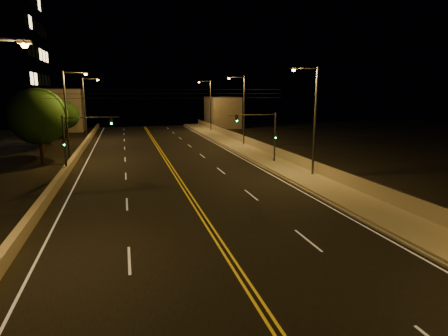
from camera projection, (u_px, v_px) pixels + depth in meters
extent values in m
cube|color=black|center=(190.00, 198.00, 27.25)|extent=(18.00, 120.00, 0.02)
cube|color=gray|center=(324.00, 186.00, 29.96)|extent=(3.60, 120.00, 0.30)
cube|color=gray|center=(302.00, 189.00, 29.50)|extent=(0.14, 120.00, 0.15)
cube|color=gray|center=(342.00, 177.00, 30.24)|extent=(0.30, 120.00, 1.00)
cube|color=gray|center=(43.00, 203.00, 24.69)|extent=(0.45, 120.00, 0.78)
cube|color=slate|center=(222.00, 112.00, 81.67)|extent=(6.00, 10.00, 6.49)
cube|color=slate|center=(62.00, 110.00, 73.18)|extent=(8.00, 8.00, 8.14)
cylinder|color=black|center=(343.00, 171.00, 30.14)|extent=(0.06, 120.00, 0.06)
cube|color=silver|center=(64.00, 207.00, 25.08)|extent=(0.12, 116.00, 0.00)
cube|color=silver|center=(298.00, 190.00, 29.43)|extent=(0.12, 116.00, 0.00)
cube|color=gold|center=(188.00, 198.00, 27.21)|extent=(0.12, 116.00, 0.00)
cube|color=gold|center=(192.00, 197.00, 27.29)|extent=(0.12, 116.00, 0.00)
cube|color=silver|center=(129.00, 260.00, 17.12)|extent=(0.12, 3.00, 0.00)
cube|color=silver|center=(127.00, 204.00, 25.64)|extent=(0.12, 3.00, 0.00)
cube|color=silver|center=(126.00, 176.00, 34.16)|extent=(0.12, 3.00, 0.00)
cube|color=silver|center=(125.00, 159.00, 42.68)|extent=(0.12, 3.00, 0.00)
cube|color=silver|center=(125.00, 148.00, 51.20)|extent=(0.12, 3.00, 0.00)
cube|color=silver|center=(124.00, 140.00, 59.72)|extent=(0.12, 3.00, 0.00)
cube|color=silver|center=(124.00, 134.00, 68.24)|extent=(0.12, 3.00, 0.00)
cube|color=silver|center=(124.00, 129.00, 76.76)|extent=(0.12, 3.00, 0.00)
cube|color=silver|center=(308.00, 240.00, 19.40)|extent=(0.12, 3.00, 0.00)
cube|color=silver|center=(251.00, 195.00, 27.92)|extent=(0.12, 3.00, 0.00)
cube|color=silver|center=(221.00, 171.00, 36.44)|extent=(0.12, 3.00, 0.00)
cube|color=silver|center=(202.00, 156.00, 44.96)|extent=(0.12, 3.00, 0.00)
cube|color=silver|center=(190.00, 146.00, 53.48)|extent=(0.12, 3.00, 0.00)
cube|color=silver|center=(180.00, 138.00, 62.00)|extent=(0.12, 3.00, 0.00)
cube|color=silver|center=(173.00, 133.00, 70.52)|extent=(0.12, 3.00, 0.00)
cube|color=silver|center=(168.00, 128.00, 79.04)|extent=(0.12, 3.00, 0.00)
cylinder|color=#2D2D33|center=(315.00, 123.00, 32.81)|extent=(0.20, 0.20, 9.69)
cylinder|color=#2D2D33|center=(306.00, 68.00, 31.60)|extent=(2.20, 0.12, 0.12)
cube|color=#2D2D33|center=(294.00, 69.00, 31.33)|extent=(0.50, 0.25, 0.14)
sphere|color=#FF9E2D|center=(294.00, 70.00, 31.35)|extent=(0.28, 0.28, 0.28)
cylinder|color=#2D2D33|center=(244.00, 112.00, 51.90)|extent=(0.20, 0.20, 9.69)
cylinder|color=#2D2D33|center=(237.00, 77.00, 50.68)|extent=(2.20, 0.12, 0.12)
cube|color=#2D2D33|center=(229.00, 78.00, 50.42)|extent=(0.50, 0.25, 0.14)
sphere|color=#FF9E2D|center=(229.00, 78.00, 50.44)|extent=(0.28, 0.28, 0.28)
cylinder|color=#2D2D33|center=(211.00, 106.00, 71.50)|extent=(0.20, 0.20, 9.69)
cylinder|color=#2D2D33|center=(205.00, 81.00, 70.28)|extent=(2.20, 0.12, 0.12)
cube|color=#2D2D33|center=(199.00, 82.00, 70.02)|extent=(0.50, 0.25, 0.14)
sphere|color=#FF9E2D|center=(199.00, 82.00, 70.04)|extent=(0.28, 0.28, 0.28)
cube|color=#2D2D33|center=(24.00, 42.00, 14.55)|extent=(0.50, 0.25, 0.14)
sphere|color=#FF9E2D|center=(25.00, 45.00, 14.57)|extent=(0.28, 0.28, 0.28)
cylinder|color=#2D2D33|center=(67.00, 118.00, 39.16)|extent=(0.20, 0.20, 9.69)
cylinder|color=#2D2D33|center=(74.00, 72.00, 38.50)|extent=(2.20, 0.12, 0.12)
cube|color=#2D2D33|center=(86.00, 73.00, 38.80)|extent=(0.50, 0.25, 0.14)
sphere|color=#FF9E2D|center=(86.00, 74.00, 38.82)|extent=(0.28, 0.28, 0.28)
cylinder|color=#2D2D33|center=(85.00, 110.00, 58.02)|extent=(0.20, 0.20, 9.69)
cylinder|color=#2D2D33|center=(90.00, 79.00, 57.36)|extent=(2.20, 0.12, 0.12)
cube|color=#2D2D33|center=(98.00, 79.00, 57.65)|extent=(0.50, 0.25, 0.14)
sphere|color=#FF9E2D|center=(98.00, 80.00, 57.67)|extent=(0.28, 0.28, 0.28)
cylinder|color=#2D2D33|center=(275.00, 138.00, 39.67)|extent=(0.18, 0.18, 5.46)
cylinder|color=#2D2D33|center=(253.00, 115.00, 38.54)|extent=(5.00, 0.10, 0.10)
cube|color=black|center=(237.00, 118.00, 38.16)|extent=(0.28, 0.18, 0.80)
sphere|color=#19FF4C|center=(237.00, 121.00, 38.11)|extent=(0.14, 0.14, 0.14)
cube|color=black|center=(275.00, 136.00, 39.48)|extent=(0.22, 0.14, 0.55)
cylinder|color=#2D2D33|center=(65.00, 145.00, 34.42)|extent=(0.18, 0.18, 5.46)
cylinder|color=#2D2D33|center=(91.00, 117.00, 34.54)|extent=(5.00, 0.10, 0.10)
cube|color=black|center=(111.00, 121.00, 35.05)|extent=(0.28, 0.18, 0.80)
sphere|color=#19FF4C|center=(111.00, 124.00, 35.00)|extent=(0.14, 0.14, 0.14)
cube|color=black|center=(64.00, 143.00, 34.22)|extent=(0.22, 0.14, 0.55)
cylinder|color=black|center=(172.00, 98.00, 34.85)|extent=(22.00, 0.03, 0.03)
cylinder|color=black|center=(171.00, 94.00, 34.77)|extent=(22.00, 0.03, 0.03)
cylinder|color=black|center=(171.00, 89.00, 34.69)|extent=(22.00, 0.03, 0.03)
cylinder|color=black|center=(42.00, 151.00, 39.95)|extent=(0.36, 0.36, 2.79)
sphere|color=black|center=(38.00, 116.00, 39.22)|extent=(5.90, 5.90, 5.90)
cylinder|color=black|center=(43.00, 144.00, 47.12)|extent=(0.36, 0.36, 2.37)
sphere|color=black|center=(41.00, 119.00, 46.50)|extent=(5.00, 5.00, 5.00)
cylinder|color=black|center=(49.00, 136.00, 54.26)|extent=(0.36, 0.36, 2.62)
sphere|color=black|center=(47.00, 112.00, 53.58)|extent=(5.52, 5.52, 5.52)
cylinder|color=black|center=(66.00, 132.00, 61.58)|extent=(0.36, 0.36, 2.15)
sphere|color=black|center=(65.00, 115.00, 61.02)|extent=(4.55, 4.55, 4.55)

